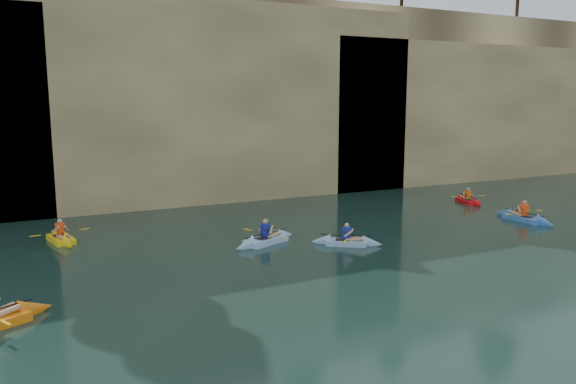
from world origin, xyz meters
name	(u,v)px	position (x,y,z in m)	size (l,w,h in m)	color
ground	(504,383)	(0.00, 0.00, 0.00)	(160.00, 160.00, 0.00)	black
cliff	(155,95)	(0.00, 30.00, 6.00)	(70.00, 16.00, 12.00)	tan
cliff_slab_center	(221,100)	(2.00, 22.60, 5.70)	(24.00, 2.40, 11.40)	tan
cliff_slab_east	(485,111)	(22.00, 22.60, 4.92)	(26.00, 2.40, 9.84)	tan
sea_cave_center	(117,180)	(-4.00, 21.95, 1.60)	(3.50, 1.00, 3.20)	black
sea_cave_east	(347,156)	(10.00, 21.95, 2.25)	(5.00, 1.00, 4.50)	black
kayaker_ltblue_near	(346,242)	(2.97, 10.81, 0.14)	(2.70, 2.22, 1.12)	#82ABDA
kayaker_red_far	(468,200)	(13.99, 15.62, 0.13)	(2.06, 2.94, 1.05)	red
kayaker_yellow	(61,238)	(-7.22, 16.41, 0.15)	(2.32, 2.99, 1.19)	yellow
kayaker_ltblue_mid	(266,240)	(0.17, 12.47, 0.15)	(3.32, 2.30, 1.25)	#91BFF2
kayaker_blue_east	(524,218)	(12.97, 10.87, 0.15)	(2.43, 3.48, 1.24)	#3B72C9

